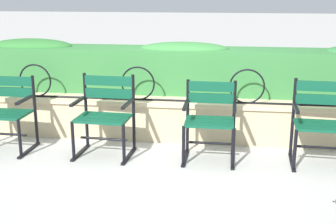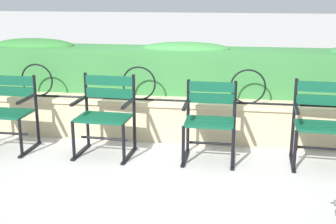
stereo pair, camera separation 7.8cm
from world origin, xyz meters
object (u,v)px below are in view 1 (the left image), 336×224
at_px(park_chair_leftmost, 6,111).
at_px(park_chair_centre_left, 105,113).
at_px(park_chair_rightmost, 322,121).
at_px(park_chair_centre_right, 210,118).

xyz_separation_m(park_chair_leftmost, park_chair_centre_left, (1.19, -0.01, 0.01)).
distance_m(park_chair_leftmost, park_chair_rightmost, 3.55).
bearing_deg(park_chair_centre_left, park_chair_centre_right, 0.55).
relative_size(park_chair_leftmost, park_chair_rightmost, 0.95).
height_order(park_chair_leftmost, park_chair_centre_right, park_chair_centre_right).
bearing_deg(park_chair_leftmost, park_chair_centre_right, -0.01).
bearing_deg(park_chair_centre_right, park_chair_leftmost, 179.99).
relative_size(park_chair_leftmost, park_chair_centre_left, 0.95).
relative_size(park_chair_centre_left, park_chair_rightmost, 1.00).
bearing_deg(park_chair_centre_right, park_chair_rightmost, 0.74).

